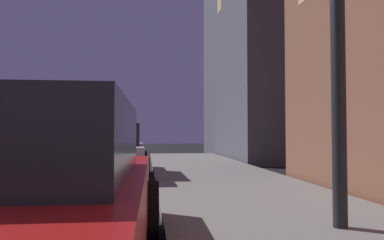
{
  "coord_description": "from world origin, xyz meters",
  "views": [
    {
      "loc": [
        3.8,
        -0.75,
        1.2
      ],
      "look_at": [
        4.13,
        1.91,
        1.29
      ],
      "focal_mm": 34.44,
      "sensor_mm": 36.0,
      "label": 1
    }
  ],
  "objects": [
    {
      "name": "car_silver",
      "position": [
        2.85,
        8.9,
        0.71
      ],
      "size": [
        2.05,
        4.18,
        1.43
      ],
      "color": "#B7B7BF",
      "rests_on": "ground"
    },
    {
      "name": "building_far",
      "position": [
        11.05,
        16.65,
        7.81
      ],
      "size": [
        7.51,
        9.84,
        15.63
      ],
      "color": "#4C4C56",
      "rests_on": "ground"
    },
    {
      "name": "car_red",
      "position": [
        2.85,
        2.08,
        0.71
      ],
      "size": [
        2.19,
        4.33,
        1.43
      ],
      "color": "maroon",
      "rests_on": "ground"
    }
  ]
}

